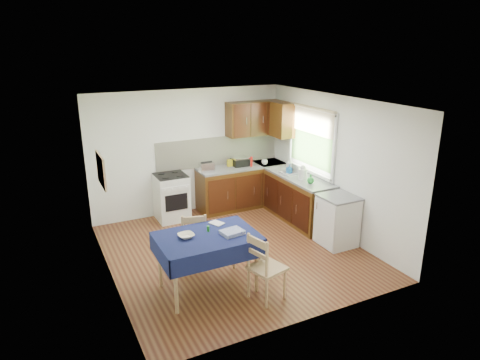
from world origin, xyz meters
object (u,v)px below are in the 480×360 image
sandwich_press (240,161)px  dish_rack (293,172)px  chair_near (265,266)px  toaster (207,167)px  kettle (303,173)px  dining_table (207,242)px  chair_far (194,239)px

sandwich_press → dish_rack: 1.17m
chair_near → sandwich_press: bearing=-35.7°
toaster → kettle: 1.90m
dining_table → dish_rack: size_ratio=3.09×
toaster → kettle: kettle is taller
chair_near → kettle: kettle is taller
chair_far → toaster: (1.01, 1.95, 0.50)m
dish_rack → kettle: 0.44m
toaster → kettle: bearing=-28.3°
chair_near → dining_table: bearing=30.7°
dining_table → dish_rack: 3.11m
dining_table → dish_rack: (2.54, 1.77, 0.20)m
chair_far → chair_near: size_ratio=0.97×
chair_near → kettle: size_ratio=3.52×
chair_near → sandwich_press: size_ratio=2.99×
dish_rack → toaster: bearing=161.9°
kettle → dish_rack: bearing=81.8°
dining_table → sandwich_press: bearing=63.3°
sandwich_press → chair_near: bearing=-88.7°
chair_far → sandwich_press: sandwich_press is taller
dining_table → toaster: size_ratio=4.86×
dining_table → dish_rack: bearing=42.5°
chair_far → dining_table: bearing=102.8°
dining_table → toaster: (1.05, 2.59, 0.27)m
toaster → kettle: (1.43, -1.25, 0.02)m
chair_near → dish_rack: dish_rack is taller
toaster → sandwich_press: bearing=21.0°
chair_far → sandwich_press: (1.81, 2.07, 0.50)m
toaster → sandwich_press: toaster is taller
dining_table → kettle: (2.48, 1.35, 0.30)m
sandwich_press → toaster: bearing=-149.4°
dining_table → kettle: 2.84m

